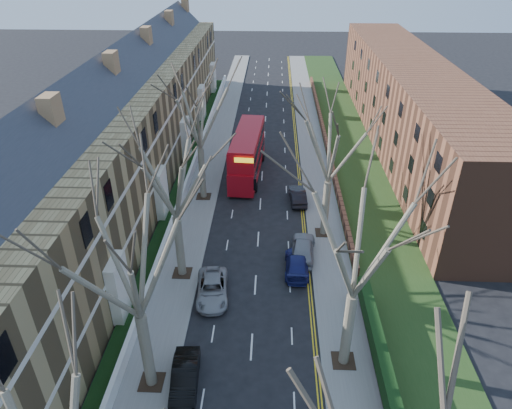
# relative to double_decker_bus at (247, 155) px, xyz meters

# --- Properties ---
(pavement_left) EXTENTS (3.00, 102.00, 0.12)m
(pavement_left) POSITION_rel_double_decker_bus_xyz_m (-4.41, 5.70, -2.31)
(pavement_left) COLOR slate
(pavement_left) RESTS_ON ground
(pavement_right) EXTENTS (3.00, 102.00, 0.12)m
(pavement_right) POSITION_rel_double_decker_bus_xyz_m (7.59, 5.70, -2.31)
(pavement_right) COLOR slate
(pavement_right) RESTS_ON ground
(terrace_left) EXTENTS (9.70, 78.00, 13.60)m
(terrace_left) POSITION_rel_double_decker_bus_xyz_m (-12.05, -2.30, 3.16)
(terrace_left) COLOR olive
(terrace_left) RESTS_ON ground
(flats_right) EXTENTS (13.97, 54.00, 10.00)m
(flats_right) POSITION_rel_double_decker_bus_xyz_m (19.05, 9.70, 2.61)
(flats_right) COLOR brown
(flats_right) RESTS_ON ground
(front_wall_left) EXTENTS (0.30, 78.00, 1.00)m
(front_wall_left) POSITION_rel_double_decker_bus_xyz_m (-6.06, -2.30, -1.75)
(front_wall_left) COLOR white
(front_wall_left) RESTS_ON ground
(grass_verge_right) EXTENTS (6.00, 102.00, 0.06)m
(grass_verge_right) POSITION_rel_double_decker_bus_xyz_m (12.09, 5.70, -2.22)
(grass_verge_right) COLOR #203C16
(grass_verge_right) RESTS_ON ground
(tree_left_mid) EXTENTS (10.50, 10.50, 14.71)m
(tree_left_mid) POSITION_rel_double_decker_bus_xyz_m (-4.11, -27.30, 7.19)
(tree_left_mid) COLOR brown
(tree_left_mid) RESTS_ON ground
(tree_left_far) EXTENTS (10.15, 10.15, 14.22)m
(tree_left_far) POSITION_rel_double_decker_bus_xyz_m (-4.11, -17.30, 6.87)
(tree_left_far) COLOR brown
(tree_left_far) RESTS_ON ground
(tree_left_dist) EXTENTS (10.50, 10.50, 14.71)m
(tree_left_dist) POSITION_rel_double_decker_bus_xyz_m (-4.11, -5.30, 7.19)
(tree_left_dist) COLOR brown
(tree_left_dist) RESTS_ON ground
(tree_right_mid) EXTENTS (10.50, 10.50, 14.71)m
(tree_right_mid) POSITION_rel_double_decker_bus_xyz_m (7.29, -25.30, 7.19)
(tree_right_mid) COLOR brown
(tree_right_mid) RESTS_ON ground
(tree_right_far) EXTENTS (10.15, 10.15, 14.22)m
(tree_right_far) POSITION_rel_double_decker_bus_xyz_m (7.29, -11.30, 6.87)
(tree_right_far) COLOR brown
(tree_right_far) RESTS_ON ground
(double_decker_bus) EXTENTS (3.49, 11.69, 4.81)m
(double_decker_bus) POSITION_rel_double_decker_bus_xyz_m (0.00, 0.00, 0.00)
(double_decker_bus) COLOR #A10B15
(double_decker_bus) RESTS_ON ground
(car_left_mid) EXTENTS (1.76, 4.30, 1.38)m
(car_left_mid) POSITION_rel_double_decker_bus_xyz_m (-2.11, -27.34, -1.68)
(car_left_mid) COLOR black
(car_left_mid) RESTS_ON ground
(car_left_far) EXTENTS (2.65, 4.96, 1.33)m
(car_left_far) POSITION_rel_double_decker_bus_xyz_m (-1.46, -19.65, -1.71)
(car_left_far) COLOR gray
(car_left_far) RESTS_ON ground
(car_right_near) EXTENTS (2.00, 4.64, 1.33)m
(car_right_near) POSITION_rel_double_decker_bus_xyz_m (4.76, -16.44, -1.70)
(car_right_near) COLOR navy
(car_right_near) RESTS_ON ground
(car_right_mid) EXTENTS (2.36, 4.87, 1.60)m
(car_right_mid) POSITION_rel_double_decker_bus_xyz_m (5.29, -14.61, -1.57)
(car_right_mid) COLOR gray
(car_right_mid) RESTS_ON ground
(car_right_far) EXTENTS (1.75, 4.24, 1.36)m
(car_right_far) POSITION_rel_double_decker_bus_xyz_m (5.23, -5.71, -1.69)
(car_right_far) COLOR black
(car_right_far) RESTS_ON ground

